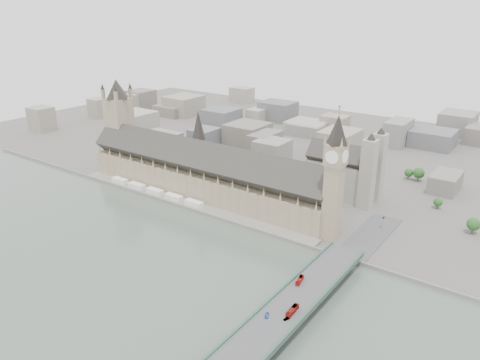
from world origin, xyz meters
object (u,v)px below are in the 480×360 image
Objects in this scene: red_bus_north at (300,280)px; car_approach at (383,218)px; westminster_bridge at (298,304)px; car_blue at (267,315)px; elizabeth_tower at (335,170)px; westminster_abbey at (345,172)px; red_bus_south at (292,310)px; victoria_tower at (119,121)px; palace_of_westminster at (204,173)px; car_silver at (287,319)px.

red_bus_north reaches higher than car_approach.
car_blue is at bearing -101.21° from westminster_bridge.
car_approach reaches higher than westminster_bridge.
elizabeth_tower reaches higher than car_blue.
westminster_abbey reaches higher than westminster_bridge.
elizabeth_tower reaches higher than red_bus_south.
westminster_abbey is 214.75m from car_blue.
elizabeth_tower is 1.07× the size of victoria_tower.
westminster_abbey is (110.92, 75.30, 2.38)m from palace_of_westminster.
car_approach is (287.93, 22.67, -44.31)m from victoria_tower.
westminster_abbey reaches higher than car_blue.
red_bus_north is 122.43m from car_approach.
westminster_abbey is 17.74× the size of car_silver.
elizabeth_tower is at bearing 90.61° from red_bus_north.
elizabeth_tower is 10.00× the size of red_bus_north.
red_bus_south is 2.49× the size of car_blue.
victoria_tower reaches higher than red_bus_north.
car_approach is (55.01, -46.33, -14.18)m from westminster_abbey.
red_bus_north reaches higher than westminster_bridge.
car_blue is at bearing -137.24° from car_silver.
westminster_abbey reaches higher than car_approach.
victoria_tower reaches higher than car_approach.
palace_of_westminster is 2.65× the size of victoria_tower.
elizabeth_tower is 95.10m from red_bus_north.
westminster_abbey is at bearing 34.17° from palace_of_westminster.
red_bus_north is at bearing 130.58° from car_silver.
westminster_abbey is 15.19× the size of car_approach.
palace_of_westminster is at bearing 114.54° from car_blue.
red_bus_north is (277.10, -99.27, -43.46)m from victoria_tower.
westminster_abbey is (-51.08, 182.50, 19.96)m from westminster_bridge.
car_approach is (27.93, 40.67, -47.19)m from elizabeth_tower.
victoria_tower reaches higher than car_silver.
car_blue reaches higher than westminster_bridge.
palace_of_westminster is at bearing 140.71° from red_bus_south.
westminster_bridge is 66.92× the size of car_blue.
elizabeth_tower is at bearing 104.11° from westminster_bridge.
palace_of_westminster is 2.47× the size of elizabeth_tower.
car_blue is 163.29m from car_approach.
westminster_abbey is at bearing 16.50° from victoria_tower.
westminster_bridge is 136.35m from car_approach.
car_silver is (56.30, -205.46, -14.20)m from westminster_abbey.
red_bus_north is 2.21× the size of car_blue.
red_bus_south reaches higher than car_approach.
victoria_tower is 0.31× the size of westminster_bridge.
car_approach is at bearing 4.50° from victoria_tower.
elizabeth_tower is 260.64m from victoria_tower.
palace_of_westminster reaches higher than westminster_bridge.
westminster_bridge is at bearing 125.34° from car_silver.
victoria_tower is 297.54m from red_bus_north.
car_approach is at bearing 9.90° from palace_of_westminster.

